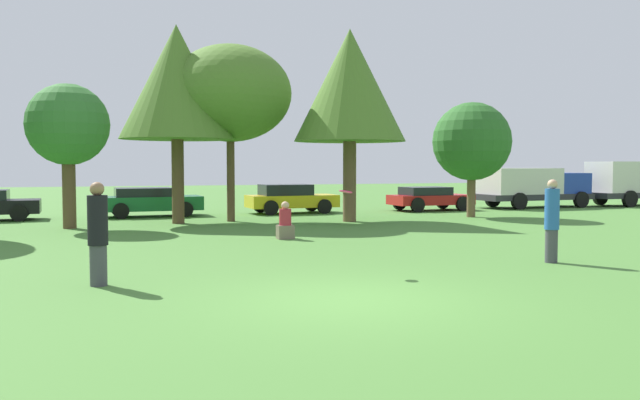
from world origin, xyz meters
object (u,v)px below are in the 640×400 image
at_px(tree_3, 230,94).
at_px(frisbee, 346,192).
at_px(parked_car_yellow, 290,198).
at_px(person_thrower, 98,233).
at_px(delivery_truck_blue, 532,185).
at_px(tree_5, 472,142).
at_px(tree_1, 68,126).
at_px(parked_car_green, 149,201).
at_px(bystander_sitting, 285,224).
at_px(tree_2, 177,83).
at_px(tree_4, 350,86).
at_px(person_catcher, 552,220).
at_px(parked_car_red, 429,198).
at_px(delivery_truck_silver, 639,182).

bearing_deg(tree_3, frisbee, -89.67).
relative_size(frisbee, parked_car_yellow, 0.07).
height_order(person_thrower, delivery_truck_blue, delivery_truck_blue).
bearing_deg(tree_5, tree_1, -179.82).
xyz_separation_m(parked_car_green, parked_car_yellow, (6.11, -0.08, 0.03)).
relative_size(bystander_sitting, tree_2, 0.15).
xyz_separation_m(tree_2, delivery_truck_blue, (18.08, 3.63, -4.03)).
relative_size(person_thrower, delivery_truck_blue, 0.30).
bearing_deg(tree_3, bystander_sitting, -86.00).
bearing_deg(parked_car_green, tree_2, -80.42).
xyz_separation_m(parked_car_green, delivery_truck_blue, (18.90, -0.08, 0.49)).
relative_size(tree_4, tree_5, 1.54).
relative_size(person_catcher, tree_1, 0.38).
xyz_separation_m(tree_3, parked_car_red, (10.04, 2.99, -4.25)).
xyz_separation_m(person_catcher, tree_2, (-6.84, 12.39, 4.23)).
relative_size(person_thrower, tree_1, 0.38).
bearing_deg(person_thrower, tree_2, 79.06).
distance_m(parked_car_yellow, delivery_truck_silver, 19.35).
bearing_deg(tree_5, tree_4, -175.57).
bearing_deg(person_thrower, frisbee, 1.56).
bearing_deg(delivery_truck_blue, parked_car_green, 176.89).
height_order(delivery_truck_blue, delivery_truck_silver, delivery_truck_silver).
bearing_deg(tree_1, delivery_truck_blue, 11.44).
bearing_deg(tree_4, tree_5, 4.43).
height_order(person_thrower, delivery_truck_silver, delivery_truck_silver).
distance_m(person_catcher, tree_1, 15.89).
bearing_deg(tree_3, delivery_truck_blue, 11.80).
height_order(person_thrower, parked_car_red, person_thrower).
relative_size(tree_2, tree_5, 1.53).
distance_m(parked_car_yellow, delivery_truck_blue, 12.80).
height_order(person_thrower, parked_car_green, person_thrower).
xyz_separation_m(parked_car_yellow, delivery_truck_silver, (19.34, -0.27, 0.60)).
height_order(person_catcher, parked_car_yellow, person_catcher).
xyz_separation_m(person_thrower, parked_car_red, (14.67, 15.45, -0.33)).
distance_m(tree_5, delivery_truck_silver, 13.52).
height_order(tree_4, parked_car_green, tree_4).
xyz_separation_m(person_catcher, tree_3, (-4.83, 12.66, 3.93)).
bearing_deg(tree_2, person_catcher, -61.08).
bearing_deg(tree_4, tree_2, 169.55).
height_order(tree_1, parked_car_yellow, tree_1).
xyz_separation_m(person_catcher, tree_4, (-0.52, 11.22, 4.21)).
xyz_separation_m(tree_1, tree_5, (15.60, 0.05, -0.35)).
xyz_separation_m(tree_3, delivery_truck_silver, (22.62, 3.09, -3.59)).
xyz_separation_m(tree_4, delivery_truck_blue, (11.76, 4.79, -4.01)).
relative_size(person_thrower, person_catcher, 1.01).
height_order(tree_4, delivery_truck_silver, tree_4).
xyz_separation_m(tree_2, tree_5, (11.89, -0.74, -2.04)).
bearing_deg(parked_car_red, parked_car_green, 175.15).
bearing_deg(frisbee, parked_car_green, 100.36).
distance_m(tree_3, tree_5, 10.08).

